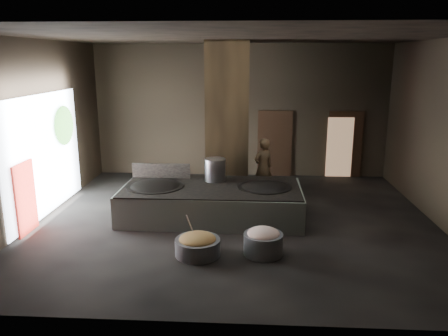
# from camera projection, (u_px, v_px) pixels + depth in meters

# --- Properties ---
(floor) EXTENTS (10.00, 9.00, 0.10)m
(floor) POSITION_uv_depth(u_px,v_px,m) (235.00, 222.00, 11.19)
(floor) COLOR black
(floor) RESTS_ON ground
(ceiling) EXTENTS (10.00, 9.00, 0.10)m
(ceiling) POSITION_uv_depth(u_px,v_px,m) (237.00, 35.00, 10.06)
(ceiling) COLOR black
(ceiling) RESTS_ON back_wall
(back_wall) EXTENTS (10.00, 0.10, 4.50)m
(back_wall) POSITION_uv_depth(u_px,v_px,m) (240.00, 111.00, 15.03)
(back_wall) COLOR black
(back_wall) RESTS_ON ground
(front_wall) EXTENTS (10.00, 0.10, 4.50)m
(front_wall) POSITION_uv_depth(u_px,v_px,m) (226.00, 186.00, 6.22)
(front_wall) COLOR black
(front_wall) RESTS_ON ground
(left_wall) EXTENTS (0.10, 9.00, 4.50)m
(left_wall) POSITION_uv_depth(u_px,v_px,m) (35.00, 131.00, 10.92)
(left_wall) COLOR black
(left_wall) RESTS_ON ground
(pillar) EXTENTS (1.20, 1.20, 4.50)m
(pillar) POSITION_uv_depth(u_px,v_px,m) (228.00, 122.00, 12.48)
(pillar) COLOR black
(pillar) RESTS_ON ground
(hearth_platform) EXTENTS (4.63, 2.28, 0.80)m
(hearth_platform) POSITION_uv_depth(u_px,v_px,m) (212.00, 202.00, 11.30)
(hearth_platform) COLOR #9DAD9C
(hearth_platform) RESTS_ON ground
(platform_cap) EXTENTS (4.49, 2.16, 0.03)m
(platform_cap) POSITION_uv_depth(u_px,v_px,m) (211.00, 187.00, 11.20)
(platform_cap) COLOR black
(platform_cap) RESTS_ON hearth_platform
(wok_left) EXTENTS (1.45, 1.45, 0.40)m
(wok_left) POSITION_uv_depth(u_px,v_px,m) (155.00, 189.00, 11.25)
(wok_left) COLOR black
(wok_left) RESTS_ON hearth_platform
(wok_left_rim) EXTENTS (1.48, 1.48, 0.05)m
(wok_left_rim) POSITION_uv_depth(u_px,v_px,m) (155.00, 186.00, 11.23)
(wok_left_rim) COLOR black
(wok_left_rim) RESTS_ON hearth_platform
(wok_right) EXTENTS (1.35, 1.35, 0.38)m
(wok_right) POSITION_uv_depth(u_px,v_px,m) (264.00, 190.00, 11.18)
(wok_right) COLOR black
(wok_right) RESTS_ON hearth_platform
(wok_right_rim) EXTENTS (1.38, 1.38, 0.05)m
(wok_right_rim) POSITION_uv_depth(u_px,v_px,m) (264.00, 187.00, 11.17)
(wok_right_rim) COLOR black
(wok_right_rim) RESTS_ON hearth_platform
(stock_pot) EXTENTS (0.56, 0.56, 0.60)m
(stock_pot) POSITION_uv_depth(u_px,v_px,m) (215.00, 170.00, 11.65)
(stock_pot) COLOR gray
(stock_pot) RESTS_ON hearth_platform
(splash_guard) EXTENTS (1.60, 0.09, 0.40)m
(splash_guard) POSITION_uv_depth(u_px,v_px,m) (161.00, 171.00, 11.95)
(splash_guard) COLOR black
(splash_guard) RESTS_ON hearth_platform
(cook) EXTENTS (0.76, 0.69, 1.74)m
(cook) POSITION_uv_depth(u_px,v_px,m) (263.00, 167.00, 12.95)
(cook) COLOR brown
(cook) RESTS_ON ground
(veg_basin) EXTENTS (0.97, 0.97, 0.35)m
(veg_basin) POSITION_uv_depth(u_px,v_px,m) (198.00, 247.00, 9.16)
(veg_basin) COLOR slate
(veg_basin) RESTS_ON ground
(veg_fill) EXTENTS (0.78, 0.78, 0.24)m
(veg_fill) POSITION_uv_depth(u_px,v_px,m) (198.00, 239.00, 9.11)
(veg_fill) COLOR olive
(veg_fill) RESTS_ON veg_basin
(ladle) EXTENTS (0.18, 0.36, 0.68)m
(ladle) POSITION_uv_depth(u_px,v_px,m) (191.00, 227.00, 9.22)
(ladle) COLOR gray
(ladle) RESTS_ON veg_basin
(meat_basin) EXTENTS (1.08, 1.08, 0.46)m
(meat_basin) POSITION_uv_depth(u_px,v_px,m) (263.00, 244.00, 9.19)
(meat_basin) COLOR slate
(meat_basin) RESTS_ON ground
(meat_fill) EXTENTS (0.69, 0.69, 0.26)m
(meat_fill) POSITION_uv_depth(u_px,v_px,m) (263.00, 234.00, 9.13)
(meat_fill) COLOR tan
(meat_fill) RESTS_ON meat_basin
(doorway_near) EXTENTS (1.18, 0.08, 2.38)m
(doorway_near) POSITION_uv_depth(u_px,v_px,m) (275.00, 145.00, 15.14)
(doorway_near) COLOR black
(doorway_near) RESTS_ON ground
(doorway_near_glow) EXTENTS (0.80, 0.04, 1.90)m
(doorway_near_glow) POSITION_uv_depth(u_px,v_px,m) (268.00, 145.00, 15.39)
(doorway_near_glow) COLOR #8C6647
(doorway_near_glow) RESTS_ON ground
(doorway_far) EXTENTS (1.18, 0.08, 2.38)m
(doorway_far) POSITION_uv_depth(u_px,v_px,m) (345.00, 146.00, 15.01)
(doorway_far) COLOR black
(doorway_far) RESTS_ON ground
(doorway_far_glow) EXTENTS (0.87, 0.04, 2.06)m
(doorway_far_glow) POSITION_uv_depth(u_px,v_px,m) (339.00, 147.00, 14.98)
(doorway_far_glow) COLOR #8C6647
(doorway_far_glow) RESTS_ON ground
(left_opening) EXTENTS (0.04, 4.20, 3.10)m
(left_opening) POSITION_uv_depth(u_px,v_px,m) (45.00, 155.00, 11.26)
(left_opening) COLOR white
(left_opening) RESTS_ON ground
(pavilion_sliver) EXTENTS (0.05, 0.90, 1.70)m
(pavilion_sliver) POSITION_uv_depth(u_px,v_px,m) (25.00, 198.00, 10.18)
(pavilion_sliver) COLOR maroon
(pavilion_sliver) RESTS_ON ground
(tree_silhouette) EXTENTS (0.28, 1.10, 1.10)m
(tree_silhouette) POSITION_uv_depth(u_px,v_px,m) (64.00, 125.00, 12.17)
(tree_silhouette) COLOR #194714
(tree_silhouette) RESTS_ON left_opening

